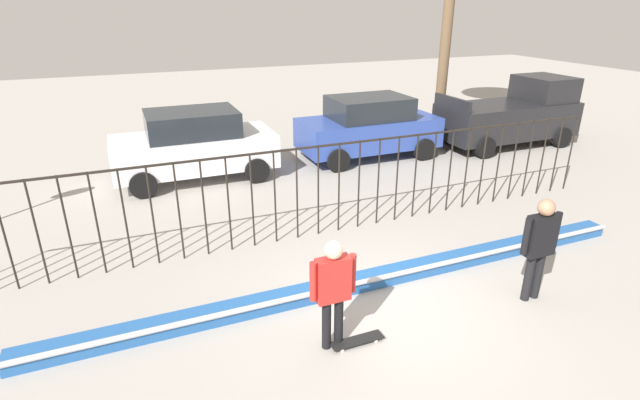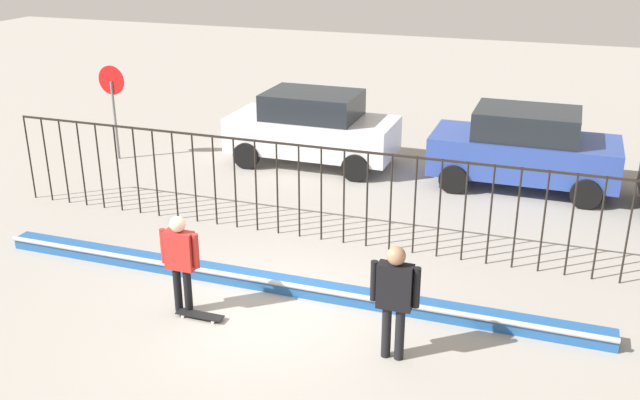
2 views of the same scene
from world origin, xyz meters
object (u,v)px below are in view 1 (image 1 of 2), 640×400
(camera_operator, at_px, (540,241))
(parked_car_white, at_px, (194,145))
(pickup_truck, at_px, (513,115))
(skateboarder, at_px, (333,285))
(skateboard, at_px, (357,340))
(parked_car_blue, at_px, (368,127))

(camera_operator, height_order, parked_car_white, parked_car_white)
(pickup_truck, bearing_deg, camera_operator, -130.30)
(skateboarder, xyz_separation_m, pickup_truck, (9.85, 7.32, 0.02))
(skateboard, height_order, pickup_truck, pickup_truck)
(pickup_truck, bearing_deg, parked_car_blue, 173.39)
(parked_car_white, relative_size, pickup_truck, 0.91)
(skateboarder, xyz_separation_m, parked_car_white, (-0.64, 7.93, -0.04))
(camera_operator, xyz_separation_m, parked_car_blue, (1.15, 8.06, -0.10))
(skateboard, bearing_deg, pickup_truck, 30.46)
(skateboarder, distance_m, camera_operator, 3.54)
(skateboarder, bearing_deg, camera_operator, -9.58)
(camera_operator, bearing_deg, skateboard, 21.52)
(skateboard, relative_size, pickup_truck, 0.17)
(skateboard, bearing_deg, parked_car_white, 89.41)
(skateboarder, height_order, parked_car_blue, parked_car_blue)
(skateboarder, relative_size, camera_operator, 0.94)
(pickup_truck, bearing_deg, parked_car_white, 176.56)
(parked_car_white, bearing_deg, camera_operator, -61.93)
(camera_operator, height_order, parked_car_blue, parked_car_blue)
(skateboarder, height_order, parked_car_white, parked_car_white)
(skateboard, height_order, parked_car_blue, parked_car_blue)
(skateboard, xyz_separation_m, parked_car_blue, (4.35, 8.01, 0.91))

